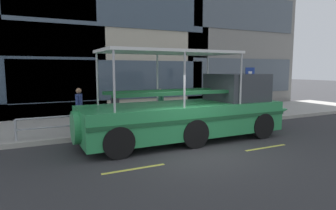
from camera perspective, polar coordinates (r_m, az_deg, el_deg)
The scene contains 11 objects.
ground_plane at distance 9.70m, azimuth 5.43°, elevation -9.04°, with size 120.00×120.00×0.00m, color #333335.
sidewalk at distance 14.60m, azimuth -6.28°, elevation -3.20°, with size 32.00×4.80×0.18m, color #A8A59E.
curb_edge at distance 12.34m, azimuth -2.25°, elevation -5.07°, with size 32.00×0.18×0.18m, color #B2ADA3.
lane_centreline at distance 9.11m, azimuth 7.90°, elevation -10.13°, with size 25.80×0.12×0.01m.
curb_guardrail at distance 12.86m, azimuth 0.26°, elevation -1.77°, with size 12.25×0.09×0.77m.
parking_sign at distance 15.79m, azimuth 15.76°, elevation 4.12°, with size 0.60×0.12×2.60m.
duck_tour_boat at distance 11.19m, azimuth 5.56°, elevation -1.22°, with size 9.62×2.54×3.35m.
pedestrian_near_bow at distance 15.22m, azimuth 10.20°, elevation 1.39°, with size 0.33×0.42×1.70m.
pedestrian_mid_left at distance 13.30m, azimuth -1.54°, elevation 0.46°, with size 0.23×0.46×1.61m.
pedestrian_mid_right at distance 12.63m, azimuth -10.41°, elevation -0.11°, with size 0.42×0.27×1.57m.
pedestrian_near_stern at distance 12.87m, azimuth -17.16°, elevation 0.20°, with size 0.32×0.44×1.71m.
Camera 1 is at (-4.95, -7.89, 2.69)m, focal length 30.86 mm.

